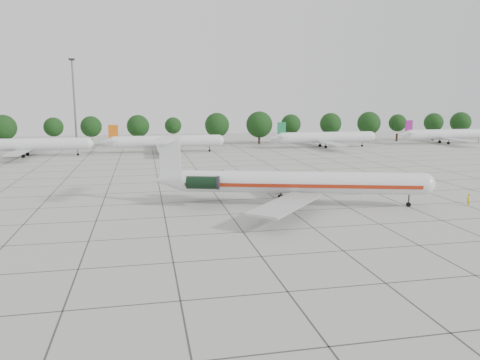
{
  "coord_description": "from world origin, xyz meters",
  "views": [
    {
      "loc": [
        -10.16,
        -55.57,
        14.38
      ],
      "look_at": [
        2.17,
        4.29,
        3.5
      ],
      "focal_mm": 35.0,
      "sensor_mm": 36.0,
      "label": 1
    }
  ],
  "objects_px": {
    "main_airliner": "(285,182)",
    "floodlight_mast": "(74,97)",
    "bg_airliner_e": "(447,134)",
    "bg_airliner_b": "(28,145)",
    "ground_crew": "(468,200)",
    "bg_airliner_d": "(326,137)",
    "bg_airliner_c": "(166,142)"
  },
  "relations": [
    {
      "from": "ground_crew",
      "to": "bg_airliner_c",
      "type": "distance_m",
      "value": 78.6
    },
    {
      "from": "ground_crew",
      "to": "bg_airliner_c",
      "type": "bearing_deg",
      "value": -106.51
    },
    {
      "from": "main_airliner",
      "to": "bg_airliner_b",
      "type": "height_order",
      "value": "main_airliner"
    },
    {
      "from": "bg_airliner_e",
      "to": "ground_crew",
      "type": "bearing_deg",
      "value": -123.47
    },
    {
      "from": "floodlight_mast",
      "to": "main_airliner",
      "type": "bearing_deg",
      "value": -66.58
    },
    {
      "from": "bg_airliner_e",
      "to": "floodlight_mast",
      "type": "height_order",
      "value": "floodlight_mast"
    },
    {
      "from": "bg_airliner_b",
      "to": "main_airliner",
      "type": "bearing_deg",
      "value": -53.45
    },
    {
      "from": "main_airliner",
      "to": "bg_airliner_e",
      "type": "bearing_deg",
      "value": 59.5
    },
    {
      "from": "main_airliner",
      "to": "floodlight_mast",
      "type": "distance_m",
      "value": 96.94
    },
    {
      "from": "bg_airliner_d",
      "to": "floodlight_mast",
      "type": "bearing_deg",
      "value": 163.59
    },
    {
      "from": "bg_airliner_d",
      "to": "bg_airliner_e",
      "type": "xyz_separation_m",
      "value": [
        41.28,
        3.05,
        0.0
      ]
    },
    {
      "from": "bg_airliner_b",
      "to": "bg_airliner_e",
      "type": "xyz_separation_m",
      "value": [
        120.14,
        8.39,
        0.0
      ]
    },
    {
      "from": "main_airliner",
      "to": "floodlight_mast",
      "type": "xyz_separation_m",
      "value": [
        -38.28,
        88.37,
        11.15
      ]
    },
    {
      "from": "bg_airliner_c",
      "to": "bg_airliner_e",
      "type": "relative_size",
      "value": 1.0
    },
    {
      "from": "main_airliner",
      "to": "floodlight_mast",
      "type": "bearing_deg",
      "value": 129.36
    },
    {
      "from": "main_airliner",
      "to": "ground_crew",
      "type": "relative_size",
      "value": 22.1
    },
    {
      "from": "floodlight_mast",
      "to": "bg_airliner_e",
      "type": "bearing_deg",
      "value": -9.05
    },
    {
      "from": "floodlight_mast",
      "to": "ground_crew",
      "type": "bearing_deg",
      "value": -56.6
    },
    {
      "from": "bg_airliner_c",
      "to": "floodlight_mast",
      "type": "xyz_separation_m",
      "value": [
        -25.52,
        24.48,
        11.37
      ]
    },
    {
      "from": "main_airliner",
      "to": "bg_airliner_e",
      "type": "xyz_separation_m",
      "value": [
        74.1,
        70.48,
        -0.23
      ]
    },
    {
      "from": "bg_airliner_c",
      "to": "bg_airliner_d",
      "type": "height_order",
      "value": "same"
    },
    {
      "from": "bg_airliner_e",
      "to": "main_airliner",
      "type": "bearing_deg",
      "value": -136.44
    },
    {
      "from": "ground_crew",
      "to": "bg_airliner_d",
      "type": "distance_m",
      "value": 73.7
    },
    {
      "from": "ground_crew",
      "to": "bg_airliner_b",
      "type": "distance_m",
      "value": 97.3
    },
    {
      "from": "main_airliner",
      "to": "bg_airliner_c",
      "type": "distance_m",
      "value": 65.15
    },
    {
      "from": "bg_airliner_e",
      "to": "floodlight_mast",
      "type": "xyz_separation_m",
      "value": [
        -112.38,
        17.89,
        11.37
      ]
    },
    {
      "from": "main_airliner",
      "to": "floodlight_mast",
      "type": "relative_size",
      "value": 1.46
    },
    {
      "from": "bg_airliner_e",
      "to": "floodlight_mast",
      "type": "bearing_deg",
      "value": 170.95
    },
    {
      "from": "bg_airliner_c",
      "to": "floodlight_mast",
      "type": "relative_size",
      "value": 1.11
    },
    {
      "from": "bg_airliner_b",
      "to": "bg_airliner_e",
      "type": "distance_m",
      "value": 120.43
    },
    {
      "from": "bg_airliner_b",
      "to": "bg_airliner_c",
      "type": "relative_size",
      "value": 1.0
    },
    {
      "from": "bg_airliner_d",
      "to": "bg_airliner_e",
      "type": "distance_m",
      "value": 41.39
    }
  ]
}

